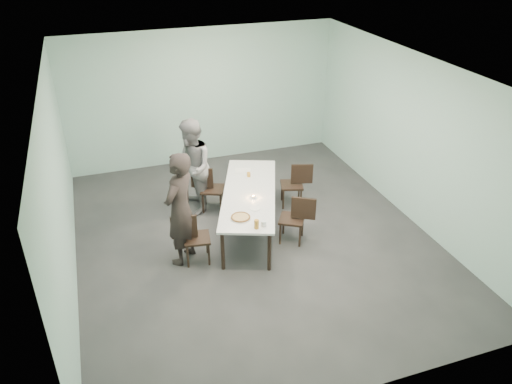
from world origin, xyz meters
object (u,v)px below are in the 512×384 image
object	(u,v)px
table	(249,195)
amber_tumbler	(249,175)
chair_far_left	(208,186)
diner_near	(180,209)
diner_far	(192,167)
pizza	(241,217)
chair_far_right	(296,182)
chair_near_right	(297,216)
chair_near_left	(192,235)
beer_glass	(257,224)
water_tumbler	(264,223)
tealight	(253,197)
side_plate	(255,208)

from	to	relation	value
table	amber_tumbler	bearing A→B (deg)	72.91
chair_far_left	diner_near	xyz separation A→B (m)	(-0.79, -1.45, 0.46)
diner_far	pizza	world-z (taller)	diner_far
chair_far_right	diner_far	distance (m)	2.02
pizza	amber_tumbler	xyz separation A→B (m)	(0.58, 1.36, 0.02)
table	chair_near_right	size ratio (longest dim) A/B	3.16
table	chair_near_left	world-z (taller)	chair_near_left
table	diner_near	size ratio (longest dim) A/B	1.43
beer_glass	amber_tumbler	distance (m)	1.77
water_tumbler	tealight	size ratio (longest dim) A/B	1.61
table	side_plate	bearing A→B (deg)	-98.78
chair_far_left	diner_far	xyz separation A→B (m)	(-0.28, 0.05, 0.42)
diner_far	side_plate	size ratio (longest dim) A/B	10.19
chair_near_right	water_tumbler	xyz separation A→B (m)	(-0.77, -0.47, 0.29)
pizza	beer_glass	world-z (taller)	beer_glass
chair_near_right	water_tumbler	distance (m)	0.95
chair_near_right	tealight	bearing A→B (deg)	-1.94
chair_near_left	water_tumbler	bearing A→B (deg)	-15.79
chair_near_right	beer_glass	size ratio (longest dim) A/B	5.80
pizza	side_plate	world-z (taller)	pizza
table	chair_far_right	size ratio (longest dim) A/B	3.16
amber_tumbler	diner_far	bearing A→B (deg)	158.65
beer_glass	water_tumbler	world-z (taller)	beer_glass
table	tealight	world-z (taller)	tealight
chair_near_right	diner_near	world-z (taller)	diner_near
diner_near	pizza	world-z (taller)	diner_near
table	tealight	size ratio (longest dim) A/B	49.11
chair_near_right	tealight	world-z (taller)	chair_near_right
diner_near	side_plate	size ratio (longest dim) A/B	10.67
diner_far	pizza	bearing A→B (deg)	15.80
water_tumbler	diner_near	bearing A→B (deg)	154.19
pizza	tealight	distance (m)	0.69
table	chair_near_right	xyz separation A→B (m)	(0.64, -0.64, -0.19)
amber_tumbler	tealight	bearing A→B (deg)	-102.57
tealight	chair_far_right	bearing A→B (deg)	33.84
chair_near_right	diner_near	xyz separation A→B (m)	(-1.97, 0.11, 0.46)
chair_far_right	water_tumbler	bearing A→B (deg)	69.45
chair_near_right	chair_far_right	distance (m)	1.27
chair_near_right	amber_tumbler	distance (m)	1.34
chair_far_right	water_tumbler	xyz separation A→B (m)	(-1.25, -1.64, 0.29)
diner_far	pizza	xyz separation A→B (m)	(0.40, -1.74, -0.15)
chair_near_right	chair_far_left	bearing A→B (deg)	-22.01
chair_far_right	side_plate	size ratio (longest dim) A/B	4.83
chair_near_right	tealight	distance (m)	0.81
beer_glass	amber_tumbler	xyz separation A→B (m)	(0.43, 1.72, -0.03)
water_tumbler	tealight	xyz separation A→B (m)	(0.13, 0.89, -0.02)
table	beer_glass	xyz separation A→B (m)	(-0.26, -1.14, 0.13)
amber_tumbler	water_tumbler	bearing A→B (deg)	-100.33
chair_near_right	diner_near	bearing A→B (deg)	27.91
chair_near_right	diner_far	xyz separation A→B (m)	(-1.45, 1.60, 0.42)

